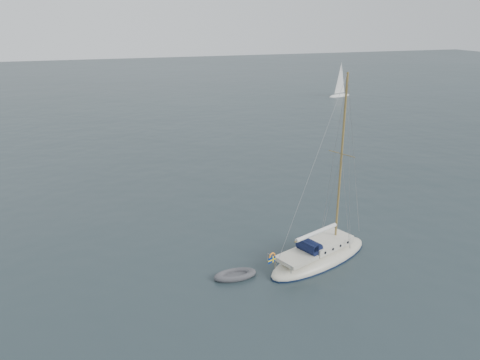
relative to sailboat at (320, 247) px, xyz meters
name	(u,v)px	position (x,y,z in m)	size (l,w,h in m)	color
ground	(272,251)	(-2.43, 2.13, -0.92)	(300.00, 300.00, 0.00)	black
sailboat	(320,247)	(0.00, 0.00, 0.00)	(8.56, 2.57, 12.19)	beige
dinghy	(235,275)	(-5.75, -0.30, -0.76)	(2.61, 1.18, 0.37)	#494A4E
distant_yacht_b	(340,81)	(33.18, 55.52, 2.05)	(5.26, 2.80, 6.97)	silver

